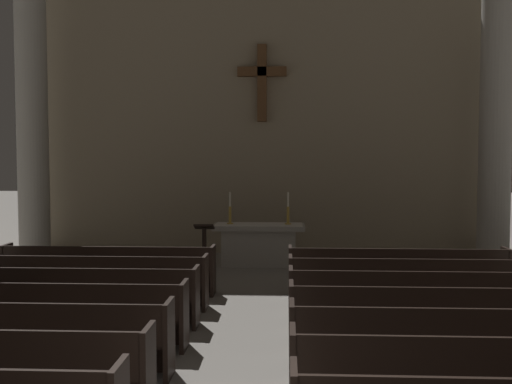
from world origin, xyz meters
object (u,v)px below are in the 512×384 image
at_px(pew_left_row_5, 40,314).
at_px(pew_left_row_6, 68,296).
at_px(pew_left_row_8, 109,269).
at_px(altar, 259,244).
at_px(pew_right_row_3, 496,378).
at_px(pew_right_row_7, 409,284).
at_px(column_left_fourth, 32,120).
at_px(candlestick_left, 230,213).
at_px(pew_left_row_4, 4,337).
at_px(lectern, 204,250).
at_px(column_right_fourth, 496,119).
at_px(candlestick_right, 288,214).
at_px(pew_right_row_8, 397,272).
at_px(pew_right_row_5, 441,319).
at_px(pew_right_row_4, 464,344).
at_px(pew_left_row_7, 91,281).
at_px(pew_right_row_6, 423,300).

height_order(pew_left_row_5, pew_left_row_6, same).
height_order(pew_left_row_8, altar, altar).
relative_size(pew_right_row_3, pew_right_row_7, 1.00).
bearing_deg(altar, column_left_fourth, 175.89).
relative_size(pew_right_row_7, candlestick_left, 5.32).
height_order(pew_left_row_4, lectern, lectern).
relative_size(pew_right_row_3, candlestick_left, 5.32).
distance_m(pew_left_row_8, pew_right_row_7, 5.63).
height_order(column_right_fourth, candlestick_right, column_right_fourth).
xyz_separation_m(pew_left_row_8, pew_right_row_8, (5.52, 0.00, 0.00)).
relative_size(candlestick_left, lectern, 0.67).
bearing_deg(pew_right_row_5, pew_left_row_5, 180.00).
bearing_deg(pew_right_row_4, column_left_fourth, 136.29).
bearing_deg(column_right_fourth, pew_right_row_3, -107.67).
xyz_separation_m(pew_right_row_4, column_left_fourth, (-8.45, 8.08, 3.07)).
relative_size(pew_left_row_6, lectern, 3.56).
xyz_separation_m(pew_left_row_5, pew_left_row_6, (0.00, 1.12, 0.00)).
distance_m(pew_left_row_5, pew_left_row_7, 2.24).
bearing_deg(column_right_fourth, pew_right_row_8, -129.09).
distance_m(pew_right_row_4, candlestick_right, 7.98).
relative_size(pew_right_row_5, column_left_fourth, 0.56).
bearing_deg(pew_left_row_6, column_left_fourth, 116.63).
bearing_deg(pew_right_row_6, candlestick_left, 122.49).
bearing_deg(pew_right_row_5, pew_right_row_7, 90.00).
relative_size(pew_left_row_5, pew_right_row_5, 1.00).
height_order(pew_right_row_3, candlestick_left, candlestick_left).
distance_m(pew_left_row_7, pew_right_row_7, 5.52).
relative_size(pew_left_row_5, pew_right_row_7, 1.00).
bearing_deg(candlestick_left, pew_right_row_6, -57.51).
height_order(pew_right_row_3, column_left_fourth, column_left_fourth).
xyz_separation_m(pew_left_row_5, pew_right_row_3, (5.52, -2.24, 0.00)).
bearing_deg(pew_left_row_4, lectern, 76.18).
bearing_deg(pew_right_row_7, pew_right_row_4, -90.00).
height_order(pew_left_row_8, pew_right_row_6, same).
height_order(pew_left_row_5, pew_right_row_3, same).
bearing_deg(pew_right_row_6, pew_right_row_5, -90.00).
distance_m(pew_left_row_6, pew_right_row_6, 5.52).
bearing_deg(pew_right_row_5, pew_right_row_4, -90.00).
distance_m(pew_left_row_7, candlestick_left, 4.85).
relative_size(pew_right_row_3, pew_right_row_5, 1.00).
xyz_separation_m(pew_right_row_6, pew_right_row_7, (0.00, 1.12, 0.00)).
bearing_deg(pew_left_row_5, column_left_fourth, 112.82).
distance_m(pew_left_row_6, column_left_fourth, 7.22).
bearing_deg(pew_right_row_5, altar, 112.84).
height_order(pew_left_row_7, altar, altar).
bearing_deg(pew_right_row_8, candlestick_right, 122.80).
distance_m(pew_left_row_7, altar, 5.13).
xyz_separation_m(pew_left_row_5, column_right_fourth, (8.45, 6.96, 3.07)).
distance_m(pew_right_row_3, pew_right_row_4, 1.12).
height_order(pew_left_row_7, pew_left_row_8, same).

